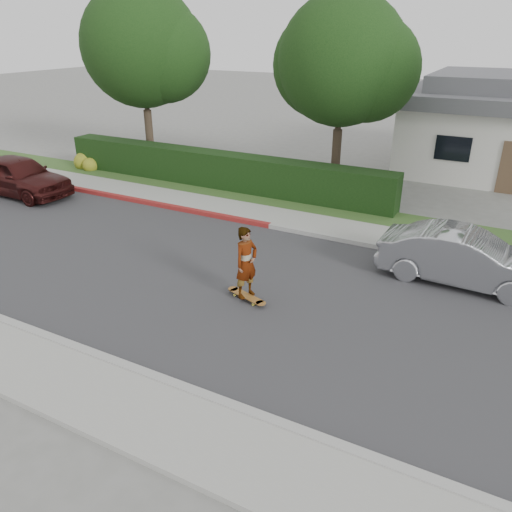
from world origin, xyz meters
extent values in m
plane|color=slate|center=(0.00, 0.00, 0.00)|extent=(120.00, 120.00, 0.00)
cube|color=#2D2D30|center=(0.00, 0.00, 0.01)|extent=(60.00, 8.00, 0.01)
cube|color=#9E9E99|center=(0.00, -4.10, 0.07)|extent=(60.00, 0.20, 0.15)
cube|color=gray|center=(0.00, -5.00, 0.06)|extent=(60.00, 1.60, 0.12)
cube|color=#9E9E99|center=(0.00, 4.10, 0.07)|extent=(60.00, 0.20, 0.15)
cube|color=maroon|center=(-5.00, 4.10, 0.08)|extent=(12.00, 0.21, 0.15)
cube|color=gray|center=(0.00, 5.00, 0.06)|extent=(60.00, 1.60, 0.12)
cube|color=#2D4C1E|center=(0.00, 6.60, 0.05)|extent=(60.00, 1.60, 0.10)
cube|color=black|center=(-3.00, 7.20, 0.75)|extent=(15.00, 1.00, 1.50)
sphere|color=#2D4C19|center=(-10.20, 6.80, 0.35)|extent=(0.90, 0.90, 0.90)
sphere|color=#2D4C19|center=(-9.60, 6.60, 0.30)|extent=(0.70, 0.70, 0.70)
cylinder|color=#33261C|center=(-7.50, 8.50, 1.35)|extent=(0.36, 0.36, 2.70)
cylinder|color=#33261C|center=(-7.50, 8.50, 3.38)|extent=(0.24, 0.24, 2.25)
sphere|color=black|center=(-7.50, 8.50, 5.40)|extent=(5.20, 5.20, 5.20)
sphere|color=black|center=(-8.30, 8.90, 5.20)|extent=(4.42, 4.42, 4.42)
sphere|color=black|center=(-6.60, 8.80, 5.10)|extent=(4.16, 4.16, 4.16)
cylinder|color=#33261C|center=(1.50, 9.00, 1.26)|extent=(0.36, 0.36, 2.52)
cylinder|color=#33261C|center=(1.50, 9.00, 3.15)|extent=(0.24, 0.24, 2.10)
sphere|color=black|center=(1.50, 9.00, 5.04)|extent=(4.80, 4.80, 4.80)
sphere|color=black|center=(0.70, 9.40, 4.84)|extent=(4.08, 4.08, 4.08)
sphere|color=black|center=(2.40, 9.30, 4.74)|extent=(3.84, 3.84, 3.84)
cube|color=black|center=(5.50, 11.98, 1.60)|extent=(1.40, 0.06, 1.00)
cube|color=brown|center=(7.80, 11.98, 1.05)|extent=(0.90, 0.06, 2.10)
cylinder|color=gold|center=(2.31, -0.53, 0.04)|extent=(0.08, 0.06, 0.07)
cylinder|color=gold|center=(2.37, -0.35, 0.04)|extent=(0.08, 0.06, 0.07)
cylinder|color=gold|center=(2.95, -0.74, 0.04)|extent=(0.08, 0.06, 0.07)
cylinder|color=gold|center=(3.01, -0.56, 0.04)|extent=(0.08, 0.06, 0.07)
cube|color=silver|center=(2.34, -0.44, 0.09)|extent=(0.11, 0.21, 0.03)
cube|color=silver|center=(2.98, -0.65, 0.09)|extent=(0.11, 0.21, 0.03)
cube|color=brown|center=(2.66, -0.54, 0.12)|extent=(1.03, 0.54, 0.02)
cylinder|color=brown|center=(2.18, -0.39, 0.12)|extent=(0.31, 0.31, 0.02)
cylinder|color=brown|center=(3.14, -0.70, 0.12)|extent=(0.31, 0.31, 0.02)
imported|color=white|center=(2.66, -0.54, 1.03)|extent=(0.61, 0.76, 1.80)
imported|color=#A9ABB1|center=(7.22, 2.94, 0.71)|extent=(4.38, 1.64, 1.43)
imported|color=#3D1513|center=(-9.45, 2.69, 0.79)|extent=(4.68, 1.98, 1.58)
camera|label=1|loc=(7.91, -9.98, 6.18)|focal=35.00mm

